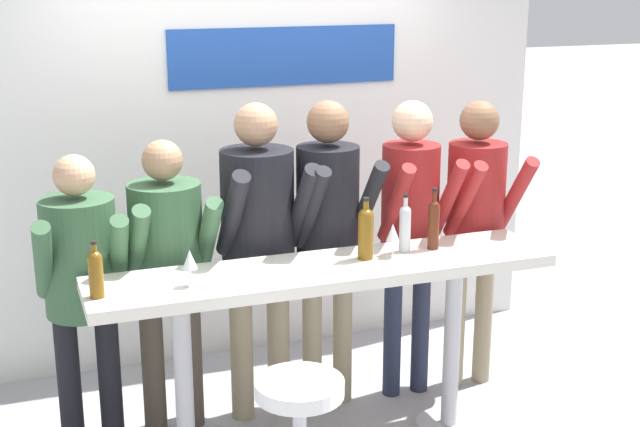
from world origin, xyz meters
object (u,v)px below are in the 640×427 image
person_center (328,221)px  person_right (476,212)px  wine_bottle_1 (366,231)px  person_center_left (259,229)px  wine_bottle_3 (405,226)px  tasting_table (325,299)px  person_center_right (411,215)px  person_far_left (82,274)px  wine_bottle_2 (96,272)px  wine_glass_1 (190,261)px  wine_glass_0 (393,234)px  wine_bottle_0 (434,222)px  person_left (168,258)px

person_center → person_right: person_center is taller
person_center → wine_bottle_1: person_center is taller
person_center_left → wine_bottle_3: person_center_left is taller
tasting_table → person_center_left: 0.59m
person_right → wine_bottle_1: (-0.87, -0.41, 0.09)m
tasting_table → person_center_right: size_ratio=1.35×
person_far_left → wine_bottle_2: size_ratio=5.97×
person_center → tasting_table: bearing=-115.4°
wine_bottle_3 → wine_glass_1: bearing=-173.4°
tasting_table → wine_bottle_1: (0.23, 0.03, 0.33)m
wine_bottle_2 → wine_bottle_3: 1.59m
person_center → person_right: size_ratio=1.02×
person_center_right → wine_bottle_2: person_center_right is taller
wine_glass_0 → person_center: bearing=109.9°
wine_glass_1 → wine_glass_0: bearing=3.9°
person_far_left → wine_glass_0: size_ratio=8.96×
person_right → tasting_table: bearing=-157.8°
person_right → wine_bottle_0: 0.61m
wine_glass_1 → wine_bottle_0: bearing=5.4°
person_far_left → wine_bottle_3: size_ratio=5.12×
wine_bottle_1 → wine_bottle_3: 0.24m
wine_bottle_3 → wine_glass_0: 0.12m
person_center → wine_bottle_0: size_ratio=5.40×
wine_glass_1 → person_left: bearing=90.7°
person_left → person_center_left: bearing=-3.1°
tasting_table → wine_bottle_0: size_ratio=7.18×
person_center_left → person_right: bearing=-5.2°
person_left → person_right: size_ratio=0.93×
wine_bottle_3 → wine_glass_0: wine_bottle_3 is taller
person_far_left → wine_bottle_0: 1.83m
wine_glass_0 → wine_glass_1: size_ratio=1.00×
person_far_left → person_left: bearing=6.7°
person_left → wine_bottle_1: person_left is taller
wine_bottle_3 → wine_glass_0: size_ratio=1.75×
wine_bottle_1 → wine_glass_0: wine_bottle_1 is taller
wine_bottle_0 → tasting_table: bearing=-174.3°
person_center → wine_glass_1: person_center is taller
wine_bottle_3 → wine_bottle_1: bearing=-171.0°
person_far_left → wine_bottle_2: bearing=-85.7°
person_left → person_center_left: 0.51m
person_left → wine_bottle_1: size_ratio=5.04×
wine_bottle_1 → person_center_right: bearing=42.9°
person_far_left → wine_bottle_1: 1.45m
person_center_right → wine_bottle_1: person_center_right is taller
person_center_right → wine_bottle_3: bearing=-117.6°
person_center → wine_glass_0: (0.17, -0.48, 0.05)m
person_right → wine_bottle_2: 2.27m
person_right → wine_glass_0: bearing=-149.0°
person_center_left → person_right: 1.30m
person_right → person_left: bearing=178.6°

